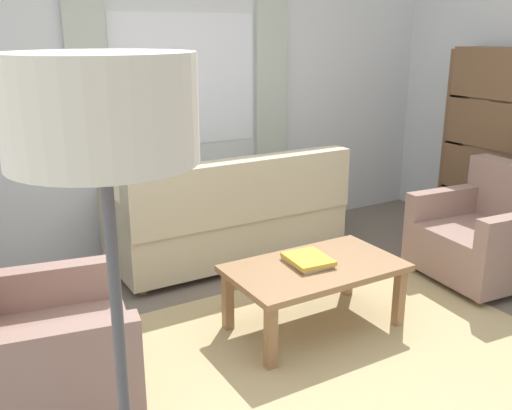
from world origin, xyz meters
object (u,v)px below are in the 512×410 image
at_px(couch, 230,219).
at_px(standing_lamp, 104,158).
at_px(bookshelf, 493,158).
at_px(armchair_right, 487,235).
at_px(book_stack_on_table, 308,260).
at_px(coffee_table, 315,274).
at_px(armchair_left, 35,350).

relative_size(couch, standing_lamp, 1.05).
distance_m(couch, bookshelf, 2.41).
distance_m(armchair_right, book_stack_on_table, 1.64).
bearing_deg(couch, standing_lamp, 57.36).
relative_size(couch, bookshelf, 1.10).
height_order(armchair_right, bookshelf, bookshelf).
xyz_separation_m(coffee_table, book_stack_on_table, (-0.02, 0.05, 0.08)).
bearing_deg(armchair_left, couch, -44.45).
relative_size(armchair_right, bookshelf, 0.53).
bearing_deg(armchair_right, couch, -124.82).
distance_m(armchair_left, book_stack_on_table, 1.67).
bearing_deg(armchair_right, bookshelf, 133.42).
distance_m(armchair_left, bookshelf, 4.07).
height_order(couch, standing_lamp, standing_lamp).
relative_size(couch, coffee_table, 1.73).
bearing_deg(couch, book_stack_on_table, 86.03).
bearing_deg(standing_lamp, armchair_left, 91.23).
relative_size(couch, book_stack_on_table, 6.08).
distance_m(armchair_right, bookshelf, 1.00).
height_order(armchair_left, standing_lamp, standing_lamp).
height_order(book_stack_on_table, bookshelf, bookshelf).
relative_size(armchair_left, bookshelf, 0.56).
bearing_deg(bookshelf, book_stack_on_table, 101.69).
distance_m(armchair_left, armchair_right, 3.30).
height_order(coffee_table, standing_lamp, standing_lamp).
distance_m(bookshelf, standing_lamp, 4.51).
xyz_separation_m(couch, bookshelf, (2.26, -0.74, 0.41)).
bearing_deg(book_stack_on_table, armchair_left, -178.73).
height_order(bookshelf, standing_lamp, standing_lamp).
xyz_separation_m(coffee_table, bookshelf, (2.32, 0.53, 0.39)).
relative_size(coffee_table, book_stack_on_table, 3.52).
bearing_deg(armchair_left, coffee_table, -80.52).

